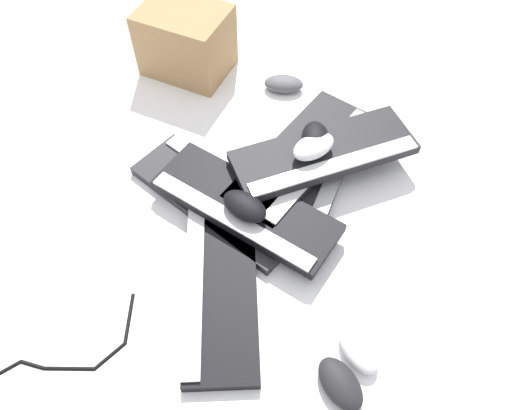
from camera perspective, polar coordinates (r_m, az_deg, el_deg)
ground_plane at (r=1.12m, az=0.10°, el=-5.53°), size 3.20×3.20×0.00m
keyboard_0 at (r=1.19m, az=-4.48°, el=0.82°), size 0.45×0.18×0.03m
keyboard_1 at (r=1.07m, az=-4.17°, el=-8.85°), size 0.39×0.44×0.03m
keyboard_2 at (r=1.22m, az=6.06°, el=2.58°), size 0.25×0.46×0.03m
keyboard_3 at (r=1.14m, az=-1.31°, el=-0.14°), size 0.45×0.17×0.03m
keyboard_4 at (r=1.23m, az=5.12°, el=5.60°), size 0.15×0.44×0.03m
keyboard_5 at (r=1.21m, az=7.81°, el=5.89°), size 0.37×0.45×0.03m
mouse_0 at (r=1.19m, az=6.80°, el=7.51°), size 0.12×0.13×0.04m
mouse_1 at (r=1.17m, az=6.59°, el=6.67°), size 0.10×0.12×0.04m
mouse_2 at (r=1.00m, az=9.61°, el=-19.51°), size 0.13×0.10×0.04m
mouse_3 at (r=1.33m, az=13.63°, el=7.03°), size 0.10×0.13×0.04m
mouse_4 at (r=1.03m, az=11.69°, el=-15.62°), size 0.13×0.12×0.04m
mouse_5 at (r=1.09m, az=-1.30°, el=-0.14°), size 0.11×0.07×0.04m
mouse_6 at (r=1.45m, az=3.18°, el=13.66°), size 0.13×0.11×0.04m
cable_0 at (r=1.10m, az=-25.16°, el=-17.40°), size 0.21×0.52×0.01m
cardboard_box at (r=1.49m, az=-8.02°, el=18.08°), size 0.27×0.22×0.19m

